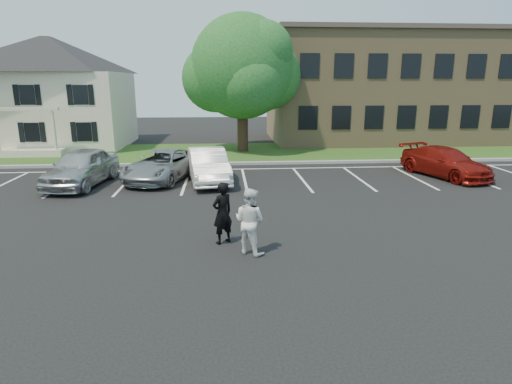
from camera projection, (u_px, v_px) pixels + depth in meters
ground_plane at (259, 240)px, 12.86m from camera, size 90.00×90.00×0.00m
curb at (241, 163)px, 24.42m from camera, size 40.00×0.30×0.15m
grass_strip at (238, 153)px, 28.28m from camera, size 44.00×8.00×0.08m
stall_lines at (271, 176)px, 21.60m from camera, size 34.00×5.36×0.01m
house at (52, 93)px, 30.18m from camera, size 10.30×9.22×7.60m
office_building at (410, 87)px, 34.07m from camera, size 22.40×10.40×8.30m
tree at (243, 69)px, 27.48m from camera, size 7.80×7.20×8.80m
man_black_suit at (222, 213)px, 12.45m from camera, size 0.81×0.76×1.85m
man_white_shirt at (250, 221)px, 11.72m from camera, size 1.15×1.10×1.86m
car_silver_west at (81, 167)px, 19.44m from camera, size 2.68×5.16×1.68m
car_silver_minivan at (162, 165)px, 20.54m from camera, size 3.89×5.61×1.42m
car_white_sedan at (208, 165)px, 20.15m from camera, size 2.33×4.94×1.56m
car_red_compact at (445, 162)px, 21.28m from camera, size 3.48×5.32×1.43m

